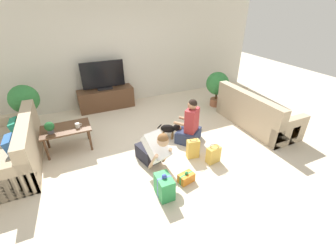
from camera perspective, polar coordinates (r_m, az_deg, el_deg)
The scene contains 18 objects.
ground_plane at distance 4.55m, azimuth -2.98°, elevation -5.50°, with size 16.00×16.00×0.00m, color beige.
wall_back at distance 6.39m, azimuth -12.61°, elevation 17.03°, with size 8.40×0.06×2.60m.
sofa_left at distance 4.80m, azimuth -34.21°, elevation -5.01°, with size 0.83×1.94×0.83m.
sofa_right at distance 5.58m, azimuth 21.18°, elevation 2.89°, with size 0.83×1.94×0.83m.
coffee_table at distance 4.72m, azimuth -24.47°, elevation -1.06°, with size 0.89×0.56×0.48m.
tv_console at distance 6.32m, azimuth -15.37°, elevation 6.73°, with size 1.43×0.46×0.54m.
tv at distance 6.13m, azimuth -16.11°, elevation 11.88°, with size 1.08×0.20×0.73m.
potted_plant_corner_right at distance 6.28m, azimuth 12.41°, elevation 10.15°, with size 0.61×0.61×0.94m.
potted_plant_corner_left at distance 5.80m, azimuth -32.58°, elevation 5.28°, with size 0.61×0.61×1.03m.
person_kneeling at distance 3.93m, azimuth -3.68°, elevation -5.81°, with size 0.48×0.81×0.78m.
person_sitting at distance 4.63m, azimuth 5.56°, elevation -0.08°, with size 0.66×0.64×0.94m.
dog at distance 4.74m, azimuth 0.60°, elevation -0.68°, with size 0.44×0.33×0.34m.
gift_box_a at distance 3.46m, azimuth -0.93°, elevation -15.07°, with size 0.22×0.34×0.41m.
gift_box_b at distance 3.75m, azimuth 4.65°, elevation -12.95°, with size 0.28×0.21×0.21m.
gift_bag_a at distance 4.17m, azimuth 11.45°, elevation -7.09°, with size 0.26×0.18×0.34m.
gift_bag_b at distance 4.22m, azimuth 6.34°, elevation -5.73°, with size 0.24×0.17×0.39m.
mug at distance 4.58m, azimuth -21.96°, elevation 0.14°, with size 0.12×0.08×0.09m.
tabletop_plant at distance 4.57m, azimuth -27.88°, elevation -0.27°, with size 0.17×0.17×0.22m.
Camera 1 is at (-1.34, -3.48, 2.61)m, focal length 24.00 mm.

